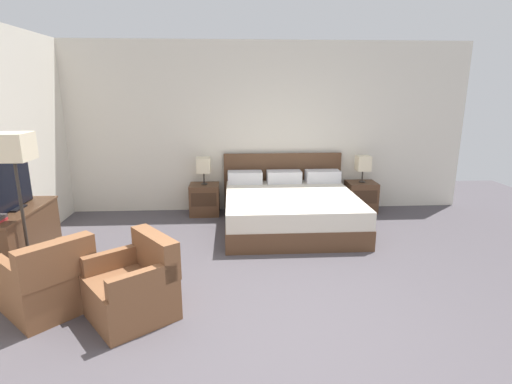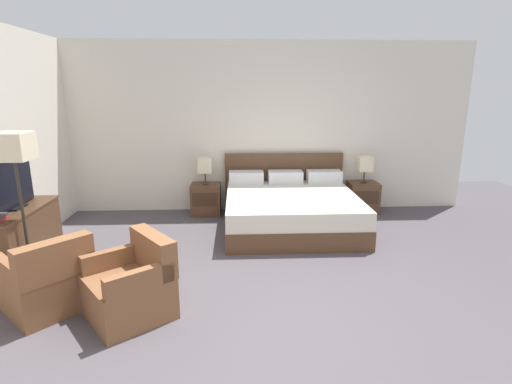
# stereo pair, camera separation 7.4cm
# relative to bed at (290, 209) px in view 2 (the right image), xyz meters

# --- Properties ---
(ground_plane) EXTENTS (11.43, 11.43, 0.00)m
(ground_plane) POSITION_rel_bed_xyz_m (-0.52, -2.82, -0.29)
(ground_plane) COLOR #4C474C
(wall_back) EXTENTS (7.39, 0.06, 2.85)m
(wall_back) POSITION_rel_bed_xyz_m (-0.52, 1.02, 1.13)
(wall_back) COLOR silver
(wall_back) RESTS_ON ground
(bed) EXTENTS (2.04, 2.01, 1.00)m
(bed) POSITION_rel_bed_xyz_m (0.00, 0.00, 0.00)
(bed) COLOR brown
(bed) RESTS_ON ground
(nightstand_left) EXTENTS (0.49, 0.43, 0.52)m
(nightstand_left) POSITION_rel_bed_xyz_m (-1.35, 0.71, -0.03)
(nightstand_left) COLOR brown
(nightstand_left) RESTS_ON ground
(nightstand_right) EXTENTS (0.49, 0.43, 0.52)m
(nightstand_right) POSITION_rel_bed_xyz_m (1.35, 0.71, -0.03)
(nightstand_right) COLOR brown
(nightstand_right) RESTS_ON ground
(table_lamp_left) EXTENTS (0.23, 0.23, 0.45)m
(table_lamp_left) POSITION_rel_bed_xyz_m (-1.35, 0.72, 0.55)
(table_lamp_left) COLOR #332D28
(table_lamp_left) RESTS_ON nightstand_left
(table_lamp_right) EXTENTS (0.23, 0.23, 0.45)m
(table_lamp_right) POSITION_rel_bed_xyz_m (1.35, 0.72, 0.55)
(table_lamp_right) COLOR #332D28
(table_lamp_right) RESTS_ON nightstand_right
(dresser) EXTENTS (0.49, 1.23, 0.75)m
(dresser) POSITION_rel_bed_xyz_m (-3.35, -1.38, 0.10)
(dresser) COLOR brown
(dresser) RESTS_ON ground
(tv) EXTENTS (0.18, 0.83, 0.62)m
(tv) POSITION_rel_bed_xyz_m (-3.35, -1.34, 0.76)
(tv) COLOR black
(tv) RESTS_ON dresser
(armchair_by_window) EXTENTS (0.97, 0.97, 0.76)m
(armchair_by_window) POSITION_rel_bed_xyz_m (-2.63, -2.27, -0.01)
(armchair_by_window) COLOR brown
(armchair_by_window) RESTS_ON ground
(armchair_companion) EXTENTS (0.96, 0.96, 0.76)m
(armchair_companion) POSITION_rel_bed_xyz_m (-1.80, -2.41, -0.01)
(armchair_companion) COLOR brown
(armchair_companion) RESTS_ON ground
(floor_lamp) EXTENTS (0.33, 0.33, 1.66)m
(floor_lamp) POSITION_rel_bed_xyz_m (-3.05, -1.76, 1.11)
(floor_lamp) COLOR #332D28
(floor_lamp) RESTS_ON ground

